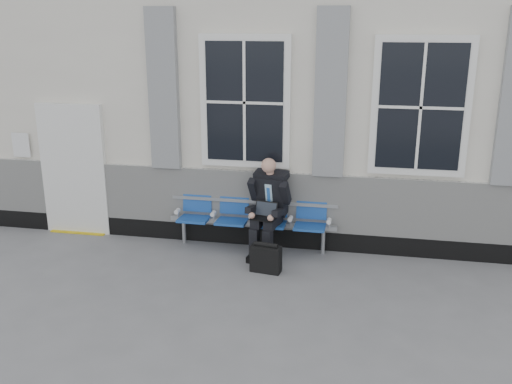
# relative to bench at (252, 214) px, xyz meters

# --- Properties ---
(ground) EXTENTS (70.00, 70.00, 0.00)m
(ground) POSITION_rel_bench_xyz_m (2.02, -1.32, -0.55)
(ground) COLOR slate
(ground) RESTS_ON ground
(station_building) EXTENTS (14.40, 4.40, 4.49)m
(station_building) POSITION_rel_bench_xyz_m (2.00, 2.15, 1.67)
(station_building) COLOR silver
(station_building) RESTS_ON ground
(bench) EXTENTS (2.60, 0.47, 0.91)m
(bench) POSITION_rel_bench_xyz_m (0.00, 0.00, 0.00)
(bench) COLOR #9EA0A3
(bench) RESTS_ON ground
(businessman) EXTENTS (0.65, 0.87, 1.49)m
(businessman) POSITION_rel_bench_xyz_m (0.28, -0.14, 0.24)
(businessman) COLOR black
(businessman) RESTS_ON ground
(briefcase) EXTENTS (0.45, 0.24, 0.44)m
(briefcase) POSITION_rel_bench_xyz_m (0.36, -0.82, -0.35)
(briefcase) COLOR black
(briefcase) RESTS_ON ground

